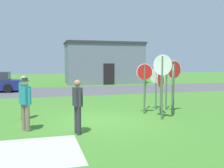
{
  "coord_description": "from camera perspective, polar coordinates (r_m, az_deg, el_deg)",
  "views": [
    {
      "loc": [
        -2.05,
        -9.19,
        2.23
      ],
      "look_at": [
        0.87,
        1.2,
        1.3
      ],
      "focal_mm": 40.79,
      "sensor_mm": 36.0,
      "label": 1
    }
  ],
  "objects": [
    {
      "name": "ground_plane",
      "position": [
        9.67,
        -3.06,
        -8.41
      ],
      "size": [
        80.0,
        80.0,
        0.0
      ],
      "primitive_type": "plane",
      "color": "#3D7528"
    },
    {
      "name": "street_asphalt",
      "position": [
        20.14,
        -9.77,
        -1.49
      ],
      "size": [
        60.0,
        6.4,
        0.01
      ],
      "primitive_type": "cube",
      "color": "#4C4C51",
      "rests_on": "ground"
    },
    {
      "name": "concrete_path",
      "position": [
        6.85,
        -20.92,
        -14.38
      ],
      "size": [
        3.2,
        2.4,
        0.01
      ],
      "primitive_type": "cube",
      "color": "#ADAAA3",
      "rests_on": "ground"
    },
    {
      "name": "building_background",
      "position": [
        26.93,
        -1.78,
        4.77
      ],
      "size": [
        8.08,
        4.04,
        4.3
      ],
      "color": "slate",
      "rests_on": "ground"
    },
    {
      "name": "stop_sign_far_back",
      "position": [
        12.1,
        9.82,
        0.51
      ],
      "size": [
        0.7,
        0.16,
        1.94
      ],
      "color": "#51664C",
      "rests_on": "ground"
    },
    {
      "name": "stop_sign_rear_right",
      "position": [
        11.04,
        10.88,
        -0.17
      ],
      "size": [
        0.09,
        0.77,
        1.87
      ],
      "color": "#51664C",
      "rests_on": "ground"
    },
    {
      "name": "stop_sign_rear_left",
      "position": [
        11.6,
        13.72,
        1.6
      ],
      "size": [
        0.79,
        0.19,
        2.31
      ],
      "color": "#51664C",
      "rests_on": "ground"
    },
    {
      "name": "stop_sign_low_front",
      "position": [
        11.85,
        7.5,
        0.99
      ],
      "size": [
        0.34,
        0.56,
        2.14
      ],
      "color": "#51664C",
      "rests_on": "ground"
    },
    {
      "name": "stop_sign_tallest",
      "position": [
        10.63,
        13.45,
        0.74
      ],
      "size": [
        0.4,
        0.77,
        2.15
      ],
      "color": "#51664C",
      "rests_on": "ground"
    },
    {
      "name": "stop_sign_nearest",
      "position": [
        10.97,
        7.3,
        0.92
      ],
      "size": [
        0.71,
        0.09,
        2.17
      ],
      "color": "#51664C",
      "rests_on": "ground"
    },
    {
      "name": "stop_sign_leaning_left",
      "position": [
        9.93,
        11.22,
        1.99
      ],
      "size": [
        0.45,
        0.68,
        2.52
      ],
      "color": "#51664C",
      "rests_on": "ground"
    },
    {
      "name": "stop_sign_leaning_right",
      "position": [
        12.0,
        12.16,
        2.22
      ],
      "size": [
        0.38,
        0.55,
        2.52
      ],
      "color": "#51664C",
      "rests_on": "ground"
    },
    {
      "name": "person_near_signs",
      "position": [
        7.93,
        -7.73,
        -4.4
      ],
      "size": [
        0.28,
        0.56,
        1.69
      ],
      "color": "#2D2D33",
      "rests_on": "ground"
    },
    {
      "name": "person_in_dark_shirt",
      "position": [
        8.66,
        -18.88,
        -3.61
      ],
      "size": [
        0.39,
        0.49,
        1.74
      ],
      "color": "#7A6B56",
      "rests_on": "ground"
    },
    {
      "name": "person_in_teal",
      "position": [
        10.39,
        -19.16,
        -2.42
      ],
      "size": [
        0.34,
        0.54,
        1.69
      ],
      "color": "#2D2D33",
      "rests_on": "ground"
    }
  ]
}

